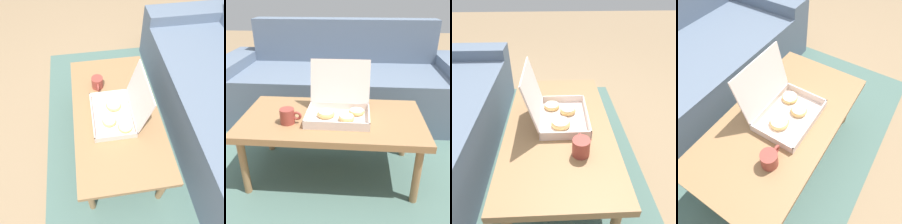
% 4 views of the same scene
% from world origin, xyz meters
% --- Properties ---
extents(ground_plane, '(12.00, 12.00, 0.00)m').
position_xyz_m(ground_plane, '(0.00, 0.00, 0.00)').
color(ground_plane, '#937756').
extents(area_rug, '(2.40, 1.96, 0.01)m').
position_xyz_m(area_rug, '(0.00, 0.30, 0.01)').
color(area_rug, '#4C6B60').
rests_on(area_rug, ground_plane).
extents(coffee_table, '(1.11, 0.59, 0.42)m').
position_xyz_m(coffee_table, '(0.00, -0.12, 0.38)').
color(coffee_table, '#997047').
rests_on(coffee_table, ground_plane).
extents(pastry_box, '(0.37, 0.35, 0.32)m').
position_xyz_m(pastry_box, '(0.04, -0.10, 0.48)').
color(pastry_box, silver).
rests_on(pastry_box, coffee_table).
extents(coffee_mug, '(0.13, 0.08, 0.09)m').
position_xyz_m(coffee_mug, '(-0.25, -0.22, 0.47)').
color(coffee_mug, '#993D33').
rests_on(coffee_mug, coffee_table).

